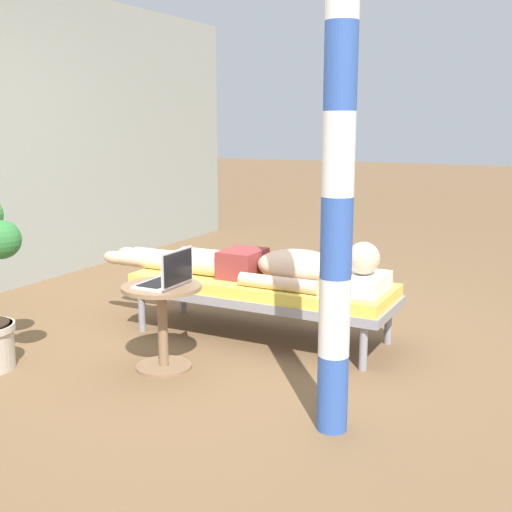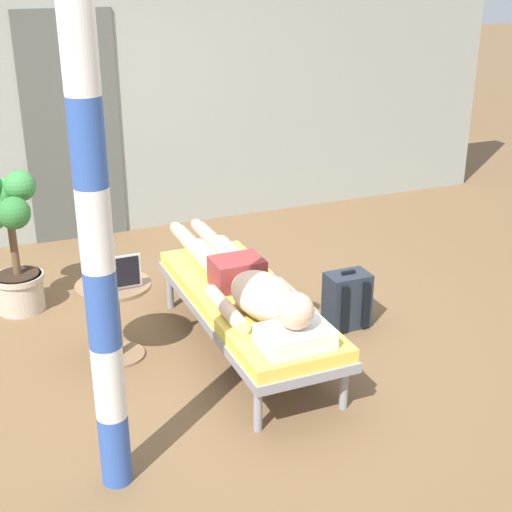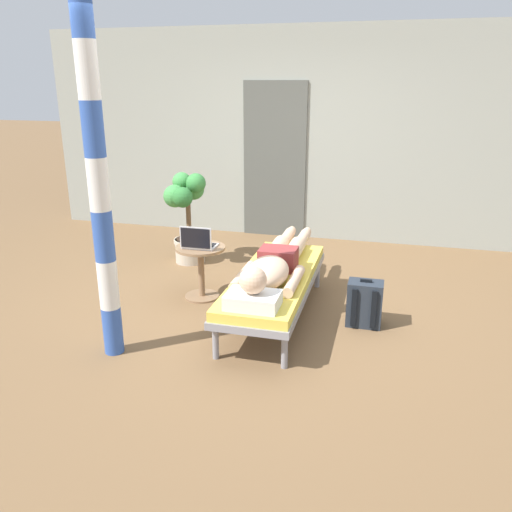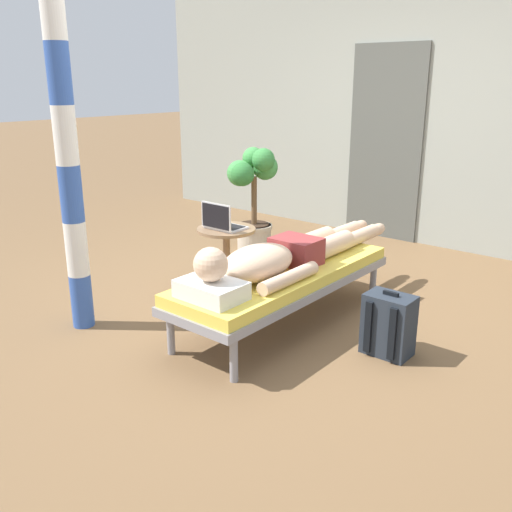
{
  "view_description": "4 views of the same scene",
  "coord_description": "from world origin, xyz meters",
  "px_view_note": "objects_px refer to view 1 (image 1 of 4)",
  "views": [
    {
      "loc": [
        -3.65,
        -2.15,
        1.48
      ],
      "look_at": [
        0.09,
        -0.23,
        0.61
      ],
      "focal_mm": 45.47,
      "sensor_mm": 36.0,
      "label": 1
    },
    {
      "loc": [
        -1.36,
        -4.09,
        2.42
      ],
      "look_at": [
        0.41,
        0.07,
        0.56
      ],
      "focal_mm": 50.72,
      "sensor_mm": 36.0,
      "label": 2
    },
    {
      "loc": [
        1.16,
        -4.37,
        2.04
      ],
      "look_at": [
        0.02,
        -0.05,
        0.52
      ],
      "focal_mm": 36.37,
      "sensor_mm": 36.0,
      "label": 3
    },
    {
      "loc": [
        2.46,
        -3.18,
        1.69
      ],
      "look_at": [
        0.09,
        -0.34,
        0.52
      ],
      "focal_mm": 39.47,
      "sensor_mm": 36.0,
      "label": 4
    }
  ],
  "objects_px": {
    "porch_post": "(339,154)",
    "backpack": "(298,284)",
    "person_reclining": "(267,266)",
    "lounge_chair": "(261,289)",
    "side_table": "(162,312)",
    "laptop": "(168,277)"
  },
  "relations": [
    {
      "from": "backpack",
      "to": "side_table",
      "type": "bearing_deg",
      "value": 172.56
    },
    {
      "from": "laptop",
      "to": "porch_post",
      "type": "bearing_deg",
      "value": -104.0
    },
    {
      "from": "person_reclining",
      "to": "backpack",
      "type": "height_order",
      "value": "person_reclining"
    },
    {
      "from": "lounge_chair",
      "to": "porch_post",
      "type": "bearing_deg",
      "value": -139.17
    },
    {
      "from": "laptop",
      "to": "porch_post",
      "type": "xyz_separation_m",
      "value": [
        -0.29,
        -1.15,
        0.76
      ]
    },
    {
      "from": "side_table",
      "to": "backpack",
      "type": "xyz_separation_m",
      "value": [
        1.59,
        -0.21,
        -0.16
      ]
    },
    {
      "from": "backpack",
      "to": "laptop",
      "type": "bearing_deg",
      "value": 174.39
    },
    {
      "from": "side_table",
      "to": "laptop",
      "type": "bearing_deg",
      "value": -90.0
    },
    {
      "from": "person_reclining",
      "to": "porch_post",
      "type": "xyz_separation_m",
      "value": [
        -1.08,
        -0.89,
        0.82
      ]
    },
    {
      "from": "lounge_chair",
      "to": "backpack",
      "type": "xyz_separation_m",
      "value": [
        0.79,
        0.06,
        -0.15
      ]
    },
    {
      "from": "person_reclining",
      "to": "backpack",
      "type": "bearing_deg",
      "value": 7.79
    },
    {
      "from": "side_table",
      "to": "porch_post",
      "type": "distance_m",
      "value": 1.58
    },
    {
      "from": "side_table",
      "to": "backpack",
      "type": "height_order",
      "value": "side_table"
    },
    {
      "from": "laptop",
      "to": "backpack",
      "type": "xyz_separation_m",
      "value": [
        1.59,
        -0.16,
        -0.39
      ]
    },
    {
      "from": "lounge_chair",
      "to": "side_table",
      "type": "relative_size",
      "value": 3.55
    },
    {
      "from": "porch_post",
      "to": "backpack",
      "type": "bearing_deg",
      "value": 28.03
    },
    {
      "from": "person_reclining",
      "to": "laptop",
      "type": "relative_size",
      "value": 7.0
    },
    {
      "from": "backpack",
      "to": "person_reclining",
      "type": "bearing_deg",
      "value": -172.21
    },
    {
      "from": "lounge_chair",
      "to": "person_reclining",
      "type": "distance_m",
      "value": 0.18
    },
    {
      "from": "person_reclining",
      "to": "laptop",
      "type": "xyz_separation_m",
      "value": [
        -0.79,
        0.26,
        0.07
      ]
    },
    {
      "from": "lounge_chair",
      "to": "laptop",
      "type": "distance_m",
      "value": 0.86
    },
    {
      "from": "side_table",
      "to": "porch_post",
      "type": "bearing_deg",
      "value": -103.43
    }
  ]
}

